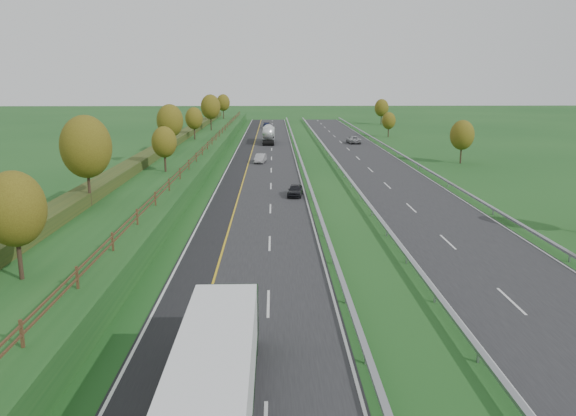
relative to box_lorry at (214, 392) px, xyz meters
name	(u,v)px	position (x,y,z in m)	size (l,w,h in m)	color
ground	(322,175)	(8.41, 57.05, -2.33)	(400.00, 400.00, 0.00)	#1A491B
near_carriageway	(262,169)	(0.41, 62.05, -2.31)	(10.50, 200.00, 0.04)	black
far_carriageway	(378,169)	(16.91, 62.05, -2.31)	(10.50, 200.00, 0.04)	black
hard_shoulder	(236,169)	(-3.34, 62.05, -2.31)	(3.00, 200.00, 0.04)	black
lane_markings	(307,169)	(6.82, 61.93, -2.28)	(26.75, 200.00, 0.01)	silver
embankment_left	(170,163)	(-12.59, 62.05, -1.33)	(12.00, 200.00, 2.00)	#1A491B
hedge_left	(155,152)	(-14.59, 62.05, 0.22)	(2.20, 180.00, 1.10)	#2A3C18
fence_left	(201,151)	(-8.09, 61.64, 0.40)	(0.12, 189.06, 1.20)	#422B19
median_barrier_near	(303,165)	(6.11, 62.05, -1.72)	(0.32, 200.00, 0.71)	gray
median_barrier_far	(338,165)	(11.21, 62.05, -1.72)	(0.32, 200.00, 0.71)	gray
outer_barrier_far	(418,164)	(22.71, 62.05, -1.71)	(0.32, 200.00, 0.71)	gray
trees_left	(167,126)	(-12.23, 58.68, 4.04)	(6.64, 164.30, 7.66)	#2D2116
trees_far	(420,123)	(30.21, 91.26, 1.92)	(8.45, 118.60, 7.12)	#2D2116
box_lorry	(214,392)	(0.00, 0.00, 0.00)	(2.58, 16.28, 4.06)	black
road_tanker	(269,134)	(1.01, 95.98, -0.47)	(2.40, 11.22, 3.46)	silver
car_dark_near	(295,190)	(4.36, 43.19, -1.64)	(1.53, 3.80, 1.30)	black
car_silver_mid	(260,158)	(-0.03, 68.50, -1.63)	(1.40, 4.03, 1.33)	#99989D
car_small_far	(267,125)	(0.25, 130.55, -1.60)	(1.93, 4.74, 1.37)	#13193D
car_oncoming	(353,140)	(17.96, 94.75, -1.58)	(2.37, 5.14, 1.43)	#A2A2A6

